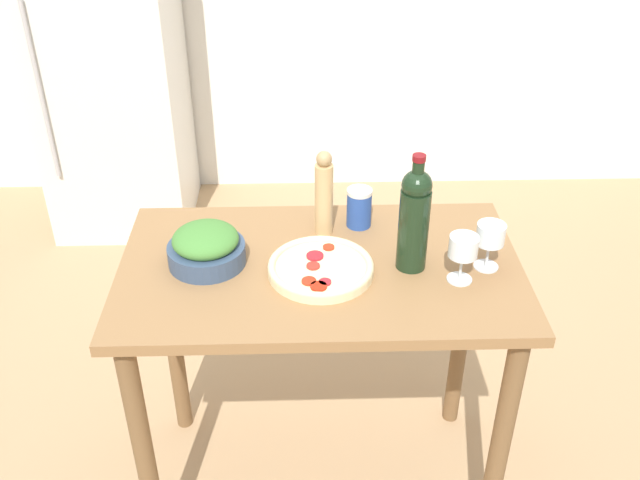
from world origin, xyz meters
TOP-DOWN VIEW (x-y plane):
  - ground_plane at (0.00, 0.00)m, footprint 14.00×14.00m
  - refrigerator at (-0.99, 1.82)m, footprint 0.68×0.67m
  - prep_counter at (0.00, 0.00)m, footprint 1.12×0.66m
  - wine_bottle at (0.25, -0.01)m, footprint 0.08×0.08m
  - wine_glass_near at (0.37, -0.08)m, footprint 0.08×0.08m
  - wine_glass_far at (0.46, -0.02)m, footprint 0.08×0.08m
  - pepper_mill at (0.02, 0.17)m, footprint 0.05×0.05m
  - salad_bowl at (-0.31, 0.02)m, footprint 0.22×0.22m
  - homemade_pizza at (-0.00, -0.04)m, footprint 0.29×0.29m
  - salt_canister at (0.12, 0.21)m, footprint 0.08×0.08m

SIDE VIEW (x-z plane):
  - ground_plane at x=0.00m, z-range 0.00..0.00m
  - prep_counter at x=0.00m, z-range 0.29..1.19m
  - homemade_pizza at x=0.00m, z-range 0.90..0.93m
  - refrigerator at x=-0.99m, z-range 0.00..1.87m
  - salad_bowl at x=-0.31m, z-range 0.89..1.01m
  - salt_canister at x=0.12m, z-range 0.90..1.02m
  - wine_glass_near at x=0.37m, z-range 0.93..1.06m
  - wine_glass_far at x=0.46m, z-range 0.93..1.06m
  - pepper_mill at x=0.02m, z-range 0.89..1.15m
  - wine_bottle at x=0.25m, z-range 0.88..1.22m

